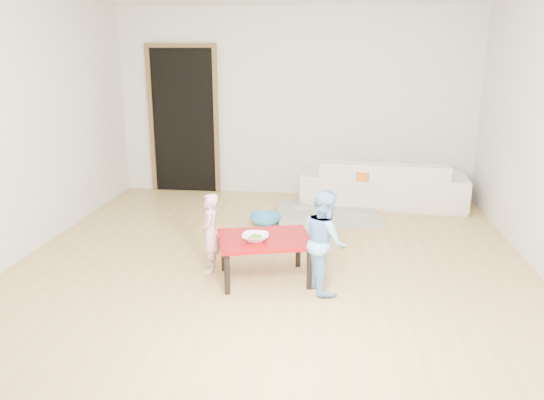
% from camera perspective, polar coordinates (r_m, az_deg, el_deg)
% --- Properties ---
extents(floor, '(5.00, 5.00, 0.01)m').
position_cam_1_polar(floor, '(5.40, 0.25, -6.08)').
color(floor, tan).
rests_on(floor, ground).
extents(back_wall, '(5.00, 0.02, 2.60)m').
position_cam_1_polar(back_wall, '(7.53, 2.48, 10.36)').
color(back_wall, silver).
rests_on(back_wall, floor).
extents(left_wall, '(0.02, 5.00, 2.60)m').
position_cam_1_polar(left_wall, '(5.89, -24.88, 7.41)').
color(left_wall, silver).
rests_on(left_wall, floor).
extents(doorway, '(1.02, 0.08, 2.11)m').
position_cam_1_polar(doorway, '(7.83, -9.44, 8.35)').
color(doorway, brown).
rests_on(doorway, back_wall).
extents(sofa, '(2.19, 0.97, 0.63)m').
position_cam_1_polar(sofa, '(7.26, 11.81, 1.92)').
color(sofa, silver).
rests_on(sofa, floor).
extents(cushion, '(0.51, 0.48, 0.11)m').
position_cam_1_polar(cushion, '(7.00, 9.00, 2.87)').
color(cushion, orange).
rests_on(cushion, sofa).
extents(red_table, '(0.94, 0.80, 0.41)m').
position_cam_1_polar(red_table, '(4.81, -0.78, -6.30)').
color(red_table, maroon).
rests_on(red_table, floor).
extents(bowl, '(0.24, 0.24, 0.06)m').
position_cam_1_polar(bowl, '(4.65, -1.78, -4.04)').
color(bowl, white).
rests_on(bowl, red_table).
extents(broccoli, '(0.12, 0.12, 0.06)m').
position_cam_1_polar(broccoli, '(4.65, -1.78, -4.05)').
color(broccoli, '#2D5919').
rests_on(broccoli, red_table).
extents(child_pink, '(0.21, 0.29, 0.75)m').
position_cam_1_polar(child_pink, '(4.98, -6.68, -3.53)').
color(child_pink, pink).
rests_on(child_pink, floor).
extents(child_blue, '(0.47, 0.52, 0.89)m').
position_cam_1_polar(child_blue, '(4.55, 5.69, -4.40)').
color(child_blue, '#6AB4F6').
rests_on(child_blue, floor).
extents(basin, '(0.37, 0.37, 0.12)m').
position_cam_1_polar(basin, '(6.36, -0.71, -2.10)').
color(basin, '#338FC1').
rests_on(basin, floor).
extents(blanket, '(1.36, 1.18, 0.06)m').
position_cam_1_polar(blanket, '(6.69, 5.95, -1.51)').
color(blanket, '#B8B6A2').
rests_on(blanket, floor).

